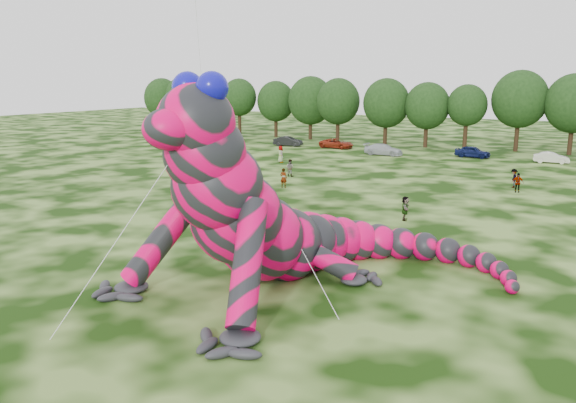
# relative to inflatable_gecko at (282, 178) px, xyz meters

# --- Properties ---
(ground) EXTENTS (240.00, 240.00, 0.00)m
(ground) POSITION_rel_inflatable_gecko_xyz_m (-5.28, -1.89, -4.83)
(ground) COLOR #16330A
(ground) RESTS_ON ground
(inflatable_gecko) EXTENTS (20.28, 22.55, 9.66)m
(inflatable_gecko) POSITION_rel_inflatable_gecko_xyz_m (0.00, 0.00, 0.00)
(inflatable_gecko) COLOR #F00055
(inflatable_gecko) RESTS_ON ground
(tree_0) EXTENTS (6.91, 6.22, 9.51)m
(tree_0) POSITION_rel_inflatable_gecko_xyz_m (-59.83, 57.35, -0.08)
(tree_0) COLOR black
(tree_0) RESTS_ON ground
(tree_1) EXTENTS (6.74, 6.07, 9.81)m
(tree_1) POSITION_rel_inflatable_gecko_xyz_m (-53.63, 56.16, 0.07)
(tree_1) COLOR black
(tree_1) RESTS_ON ground
(tree_2) EXTENTS (7.04, 6.34, 9.64)m
(tree_2) POSITION_rel_inflatable_gecko_xyz_m (-48.29, 56.87, -0.01)
(tree_2) COLOR black
(tree_2) RESTS_ON ground
(tree_3) EXTENTS (5.81, 5.23, 9.44)m
(tree_3) POSITION_rel_inflatable_gecko_xyz_m (-40.99, 55.18, -0.11)
(tree_3) COLOR black
(tree_3) RESTS_ON ground
(tree_4) EXTENTS (6.22, 5.60, 9.06)m
(tree_4) POSITION_rel_inflatable_gecko_xyz_m (-34.92, 56.82, -0.30)
(tree_4) COLOR black
(tree_4) RESTS_ON ground
(tree_5) EXTENTS (7.16, 6.44, 9.80)m
(tree_5) POSITION_rel_inflatable_gecko_xyz_m (-28.40, 56.55, 0.07)
(tree_5) COLOR black
(tree_5) RESTS_ON ground
(tree_6) EXTENTS (6.52, 5.86, 9.49)m
(tree_6) POSITION_rel_inflatable_gecko_xyz_m (-22.83, 54.79, -0.09)
(tree_6) COLOR black
(tree_6) RESTS_ON ground
(tree_7) EXTENTS (6.68, 6.01, 9.48)m
(tree_7) POSITION_rel_inflatable_gecko_xyz_m (-15.36, 54.91, -0.09)
(tree_7) COLOR black
(tree_7) RESTS_ON ground
(tree_8) EXTENTS (6.14, 5.53, 8.94)m
(tree_8) POSITION_rel_inflatable_gecko_xyz_m (-9.49, 55.10, -0.36)
(tree_8) COLOR black
(tree_8) RESTS_ON ground
(tree_9) EXTENTS (5.27, 4.74, 8.68)m
(tree_9) POSITION_rel_inflatable_gecko_xyz_m (-4.21, 55.46, -0.49)
(tree_9) COLOR black
(tree_9) RESTS_ON ground
(tree_10) EXTENTS (7.09, 6.38, 10.50)m
(tree_10) POSITION_rel_inflatable_gecko_xyz_m (2.12, 56.69, 0.42)
(tree_10) COLOR black
(tree_10) RESTS_ON ground
(tree_11) EXTENTS (7.01, 6.31, 10.07)m
(tree_11) POSITION_rel_inflatable_gecko_xyz_m (8.51, 56.31, 0.20)
(tree_11) COLOR black
(tree_11) RESTS_ON ground
(car_0) EXTENTS (4.28, 2.38, 1.38)m
(car_0) POSITION_rel_inflatable_gecko_xyz_m (-36.13, 45.74, -4.14)
(car_0) COLOR silver
(car_0) RESTS_ON ground
(car_1) EXTENTS (4.31, 2.03, 1.37)m
(car_1) POSITION_rel_inflatable_gecko_xyz_m (-26.78, 46.72, -4.15)
(car_1) COLOR black
(car_1) RESTS_ON ground
(car_2) EXTENTS (4.96, 2.63, 1.33)m
(car_2) POSITION_rel_inflatable_gecko_xyz_m (-19.73, 47.86, -4.17)
(car_2) COLOR maroon
(car_2) RESTS_ON ground
(car_3) EXTENTS (4.88, 2.06, 1.40)m
(car_3) POSITION_rel_inflatable_gecko_xyz_m (-11.59, 44.33, -4.13)
(car_3) COLOR #B3B9BC
(car_3) RESTS_ON ground
(car_4) EXTENTS (4.24, 1.92, 1.41)m
(car_4) POSITION_rel_inflatable_gecko_xyz_m (-1.44, 47.67, -4.12)
(car_4) COLOR #0E1645
(car_4) RESTS_ON ground
(car_5) EXTENTS (3.91, 1.77, 1.25)m
(car_5) POSITION_rel_inflatable_gecko_xyz_m (7.29, 47.40, -4.21)
(car_5) COLOR silver
(car_5) RESTS_ON ground
(spectator_0) EXTENTS (0.68, 0.49, 1.73)m
(spectator_0) POSITION_rel_inflatable_gecko_xyz_m (-11.47, 19.54, -3.97)
(spectator_0) COLOR gray
(spectator_0) RESTS_ON ground
(spectator_4) EXTENTS (1.09, 1.06, 1.89)m
(spectator_4) POSITION_rel_inflatable_gecko_xyz_m (-19.52, 32.52, -3.89)
(spectator_4) COLOR gray
(spectator_4) RESTS_ON ground
(spectator_5) EXTENTS (0.89, 1.60, 1.64)m
(spectator_5) POSITION_rel_inflatable_gecko_xyz_m (1.50, 13.68, -4.01)
(spectator_5) COLOR gray
(spectator_5) RESTS_ON ground
(spectator_3) EXTENTS (1.02, 0.57, 1.63)m
(spectator_3) POSITION_rel_inflatable_gecko_xyz_m (6.57, 27.63, -4.01)
(spectator_3) COLOR gray
(spectator_3) RESTS_ON ground
(spectator_2) EXTENTS (0.84, 1.18, 1.66)m
(spectator_2) POSITION_rel_inflatable_gecko_xyz_m (5.93, 29.75, -4.00)
(spectator_2) COLOR gray
(spectator_2) RESTS_ON ground
(spectator_1) EXTENTS (0.85, 0.68, 1.70)m
(spectator_1) POSITION_rel_inflatable_gecko_xyz_m (-13.89, 24.85, -3.98)
(spectator_1) COLOR gray
(spectator_1) RESTS_ON ground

